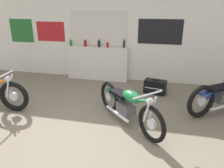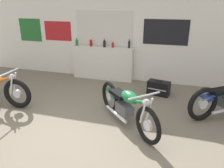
% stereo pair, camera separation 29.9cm
% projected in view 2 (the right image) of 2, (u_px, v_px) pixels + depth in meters
% --- Properties ---
extents(ground_plane, '(24.00, 24.00, 0.00)m').
position_uv_depth(ground_plane, '(70.00, 140.00, 3.91)').
color(ground_plane, '#706656').
extents(wall_back, '(10.00, 0.07, 2.80)m').
position_uv_depth(wall_back, '(121.00, 34.00, 6.59)').
color(wall_back, silver).
rests_on(wall_back, ground_plane).
extents(sill_counter, '(1.92, 0.28, 1.03)m').
position_uv_depth(sill_counter, '(103.00, 63.00, 6.89)').
color(sill_counter, silver).
rests_on(sill_counter, ground_plane).
extents(bottle_leftmost, '(0.09, 0.09, 0.23)m').
position_uv_depth(bottle_leftmost, '(77.00, 42.00, 6.85)').
color(bottle_leftmost, '#23662D').
rests_on(bottle_leftmost, sill_counter).
extents(bottle_left_center, '(0.09, 0.09, 0.25)m').
position_uv_depth(bottle_left_center, '(91.00, 43.00, 6.75)').
color(bottle_left_center, maroon).
rests_on(bottle_left_center, sill_counter).
extents(bottle_center, '(0.09, 0.09, 0.25)m').
position_uv_depth(bottle_center, '(104.00, 43.00, 6.63)').
color(bottle_center, black).
rests_on(bottle_center, sill_counter).
extents(bottle_right_center, '(0.07, 0.07, 0.19)m').
position_uv_depth(bottle_right_center, '(113.00, 45.00, 6.57)').
color(bottle_right_center, maroon).
rests_on(bottle_right_center, sill_counter).
extents(bottle_rightmost, '(0.06, 0.06, 0.28)m').
position_uv_depth(bottle_rightmost, '(129.00, 44.00, 6.48)').
color(bottle_rightmost, black).
rests_on(bottle_rightmost, sill_counter).
extents(motorcycle_green, '(1.53, 1.52, 0.86)m').
position_uv_depth(motorcycle_green, '(126.00, 105.00, 4.29)').
color(motorcycle_green, black).
rests_on(motorcycle_green, ground_plane).
extents(hard_case_black, '(0.62, 0.39, 0.40)m').
position_uv_depth(hard_case_black, '(159.00, 88.00, 5.79)').
color(hard_case_black, black).
rests_on(hard_case_black, ground_plane).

